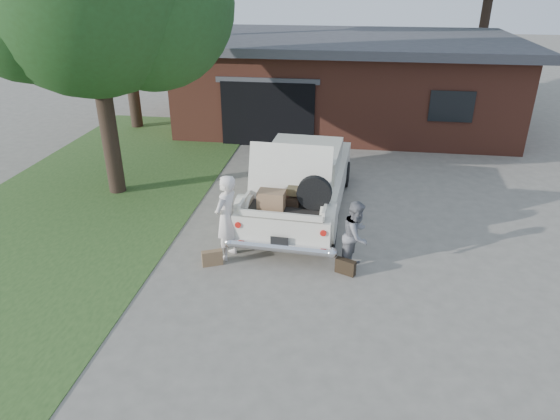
# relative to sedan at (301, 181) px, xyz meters

# --- Properties ---
(ground) EXTENTS (90.00, 90.00, 0.00)m
(ground) POSITION_rel_sedan_xyz_m (-0.20, -2.91, -0.81)
(ground) COLOR gray
(ground) RESTS_ON ground
(grass_strip) EXTENTS (6.00, 16.00, 0.02)m
(grass_strip) POSITION_rel_sedan_xyz_m (-5.70, 0.09, -0.80)
(grass_strip) COLOR #2D4C1E
(grass_strip) RESTS_ON ground
(house) EXTENTS (12.80, 7.80, 3.30)m
(house) POSITION_rel_sedan_xyz_m (0.78, 8.56, 0.86)
(house) COLOR brown
(house) RESTS_ON ground
(sedan) EXTENTS (2.44, 5.62, 2.24)m
(sedan) POSITION_rel_sedan_xyz_m (0.00, 0.00, 0.00)
(sedan) COLOR silver
(sedan) RESTS_ON ground
(woman_left) EXTENTS (0.64, 0.79, 1.86)m
(woman_left) POSITION_rel_sedan_xyz_m (-1.29, -2.48, 0.12)
(woman_left) COLOR white
(woman_left) RESTS_ON ground
(woman_right) EXTENTS (0.78, 0.87, 1.48)m
(woman_right) POSITION_rel_sedan_xyz_m (1.38, -2.51, -0.07)
(woman_right) COLOR slate
(woman_right) RESTS_ON ground
(suitcase_left) EXTENTS (0.45, 0.30, 0.33)m
(suitcase_left) POSITION_rel_sedan_xyz_m (-1.54, -2.86, -0.64)
(suitcase_left) COLOR #8D6B48
(suitcase_left) RESTS_ON ground
(suitcase_right) EXTENTS (0.43, 0.29, 0.32)m
(suitcase_right) POSITION_rel_sedan_xyz_m (1.20, -2.80, -0.65)
(suitcase_right) COLOR black
(suitcase_right) RESTS_ON ground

